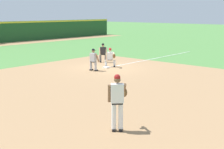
{
  "coord_description": "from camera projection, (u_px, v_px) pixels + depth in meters",
  "views": [
    {
      "loc": [
        -15.49,
        -14.14,
        3.75
      ],
      "look_at": [
        -5.8,
        -5.62,
        1.16
      ],
      "focal_mm": 50.0,
      "sensor_mm": 36.0,
      "label": 1
    }
  ],
  "objects": [
    {
      "name": "pitcher",
      "position": [
        118.0,
        99.0,
        9.83
      ],
      "size": [
        0.85,
        0.56,
        1.86
      ],
      "color": "black",
      "rests_on": "ground"
    },
    {
      "name": "infield_dirt_patch",
      "position": [
        110.0,
        88.0,
        15.65
      ],
      "size": [
        18.0,
        18.0,
        0.01
      ],
      "primitive_type": "cube",
      "color": "#A87F56",
      "rests_on": "ground"
    },
    {
      "name": "foul_line_stripe",
      "position": [
        155.0,
        58.0,
        25.7
      ],
      "size": [
        11.96,
        0.1,
        0.0
      ],
      "primitive_type": "cube",
      "color": "white",
      "rests_on": "ground"
    },
    {
      "name": "baseball",
      "position": [
        113.0,
        90.0,
        15.11
      ],
      "size": [
        0.07,
        0.07,
        0.07
      ],
      "primitive_type": "sphere",
      "color": "white",
      "rests_on": "ground"
    },
    {
      "name": "first_baseman",
      "position": [
        110.0,
        57.0,
        21.56
      ],
      "size": [
        0.75,
        1.08,
        1.34
      ],
      "color": "black",
      "rests_on": "ground"
    },
    {
      "name": "baserunner",
      "position": [
        93.0,
        59.0,
        20.13
      ],
      "size": [
        0.46,
        0.61,
        1.46
      ],
      "color": "black",
      "rests_on": "ground"
    },
    {
      "name": "first_base_bag",
      "position": [
        106.0,
        67.0,
        21.29
      ],
      "size": [
        0.38,
        0.38,
        0.09
      ],
      "primitive_type": "cube",
      "color": "white",
      "rests_on": "ground"
    },
    {
      "name": "umpire",
      "position": [
        103.0,
        52.0,
        23.59
      ],
      "size": [
        0.67,
        0.67,
        1.46
      ],
      "color": "black",
      "rests_on": "ground"
    },
    {
      "name": "ground_plane",
      "position": [
        106.0,
        68.0,
        21.3
      ],
      "size": [
        160.0,
        160.0,
        0.0
      ],
      "primitive_type": "plane",
      "color": "#518942"
    }
  ]
}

